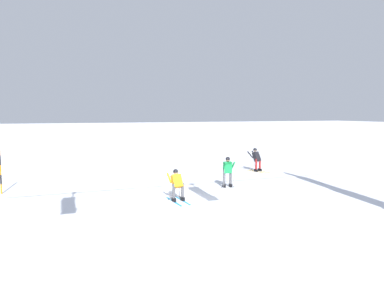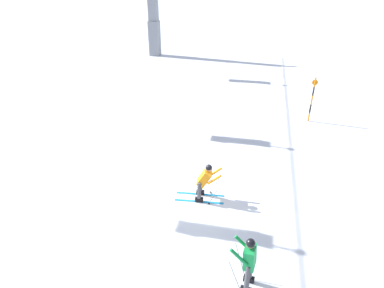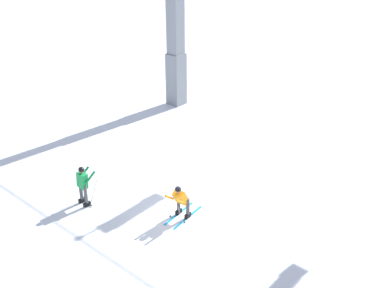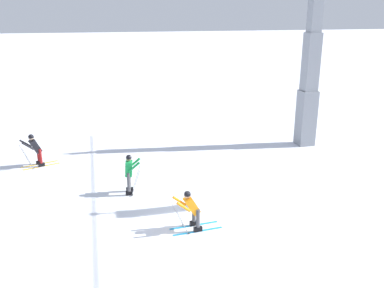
% 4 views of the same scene
% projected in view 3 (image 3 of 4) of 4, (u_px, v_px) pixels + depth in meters
% --- Properties ---
extents(ground_plane, '(260.00, 260.00, 0.00)m').
position_uv_depth(ground_plane, '(182.00, 213.00, 17.05)').
color(ground_plane, white).
extents(skier_carving_main, '(0.74, 1.75, 1.53)m').
position_uv_depth(skier_carving_main, '(180.00, 199.00, 16.44)').
color(skier_carving_main, '#198CCC').
rests_on(skier_carving_main, ground_plane).
extents(lift_tower_near, '(0.86, 2.86, 9.43)m').
position_uv_depth(lift_tower_near, '(176.00, 37.00, 24.91)').
color(lift_tower_near, gray).
rests_on(lift_tower_near, ground_plane).
extents(skier_distant_uphill, '(0.74, 1.79, 1.65)m').
position_uv_depth(skier_distant_uphill, '(83.00, 183.00, 17.16)').
color(skier_distant_uphill, white).
rests_on(skier_distant_uphill, ground_plane).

